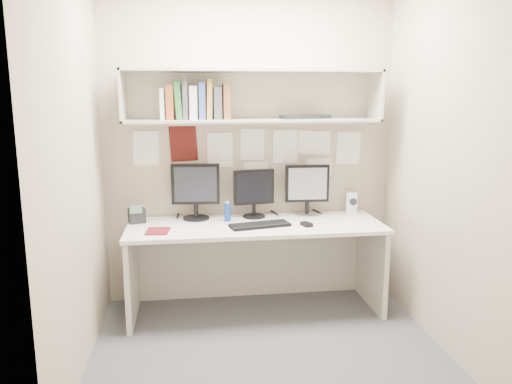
{
  "coord_description": "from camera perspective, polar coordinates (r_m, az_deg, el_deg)",
  "views": [
    {
      "loc": [
        -0.51,
        -3.13,
        1.73
      ],
      "look_at": [
        -0.04,
        0.35,
        1.04
      ],
      "focal_mm": 35.0,
      "sensor_mm": 36.0,
      "label": 1
    }
  ],
  "objects": [
    {
      "name": "desk_phone",
      "position": [
        4.06,
        -13.46,
        -2.62
      ],
      "size": [
        0.15,
        0.14,
        0.15
      ],
      "rotation": [
        0.0,
        0.0,
        0.29
      ],
      "color": "black",
      "rests_on": "desk"
    },
    {
      "name": "mouse",
      "position": [
        3.88,
        5.8,
        -3.7
      ],
      "size": [
        0.09,
        0.11,
        0.03
      ],
      "primitive_type": "cube",
      "rotation": [
        0.0,
        0.0,
        0.38
      ],
      "color": "black",
      "rests_on": "desk"
    },
    {
      "name": "overhead_hutch",
      "position": [
        4.02,
        -0.47,
        10.94
      ],
      "size": [
        2.0,
        0.38,
        0.4
      ],
      "color": "beige",
      "rests_on": "wall_back"
    },
    {
      "name": "wall_left",
      "position": [
        3.23,
        -20.04,
        2.77
      ],
      "size": [
        0.02,
        2.0,
        2.6
      ],
      "primitive_type": "cube",
      "color": "tan",
      "rests_on": "ground"
    },
    {
      "name": "wall_right",
      "position": [
        3.59,
        20.8,
        3.48
      ],
      "size": [
        0.02,
        2.0,
        2.6
      ],
      "primitive_type": "cube",
      "color": "tan",
      "rests_on": "ground"
    },
    {
      "name": "keyboard",
      "position": [
        3.85,
        0.44,
        -3.8
      ],
      "size": [
        0.49,
        0.26,
        0.02
      ],
      "primitive_type": "cube",
      "rotation": [
        0.0,
        0.0,
        0.21
      ],
      "color": "black",
      "rests_on": "desk"
    },
    {
      "name": "monitor_left",
      "position": [
        4.07,
        -6.92,
        0.35
      ],
      "size": [
        0.39,
        0.21,
        0.45
      ],
      "rotation": [
        0.0,
        0.0,
        -0.09
      ],
      "color": "black",
      "rests_on": "desk"
    },
    {
      "name": "pinned_papers",
      "position": [
        4.18,
        -0.69,
        4.49
      ],
      "size": [
        1.92,
        0.01,
        0.48
      ],
      "primitive_type": null,
      "color": "white",
      "rests_on": "wall_back"
    },
    {
      "name": "book_stack",
      "position": [
        3.91,
        -6.91,
        10.21
      ],
      "size": [
        0.53,
        0.19,
        0.31
      ],
      "color": "silver",
      "rests_on": "overhead_hutch"
    },
    {
      "name": "speaker",
      "position": [
        4.35,
        10.85,
        -1.2
      ],
      "size": [
        0.11,
        0.11,
        0.18
      ],
      "rotation": [
        0.0,
        0.0,
        -0.25
      ],
      "color": "silver",
      "rests_on": "desk"
    },
    {
      "name": "maroon_notebook",
      "position": [
        3.78,
        -11.17,
        -4.4
      ],
      "size": [
        0.18,
        0.22,
        0.01
      ],
      "primitive_type": "cube",
      "rotation": [
        0.0,
        0.0,
        -0.1
      ],
      "color": "maroon",
      "rests_on": "desk"
    },
    {
      "name": "hutch_tray",
      "position": [
        4.05,
        5.66,
        8.54
      ],
      "size": [
        0.42,
        0.26,
        0.03
      ],
      "primitive_type": "cube",
      "rotation": [
        0.0,
        0.0,
        0.29
      ],
      "color": "black",
      "rests_on": "overhead_hutch"
    },
    {
      "name": "desk",
      "position": [
        4.05,
        -0.06,
        -8.61
      ],
      "size": [
        2.0,
        0.7,
        0.73
      ],
      "color": "silver",
      "rests_on": "floor"
    },
    {
      "name": "monitor_right",
      "position": [
        4.18,
        5.87,
        0.5
      ],
      "size": [
        0.37,
        0.2,
        0.43
      ],
      "rotation": [
        0.0,
        0.0,
        -0.05
      ],
      "color": "#A5A5AA",
      "rests_on": "desk"
    },
    {
      "name": "wall_front",
      "position": [
        2.23,
        5.6,
        -0.08
      ],
      "size": [
        2.4,
        0.02,
        2.6
      ],
      "primitive_type": "cube",
      "color": "tan",
      "rests_on": "ground"
    },
    {
      "name": "floor",
      "position": [
        3.61,
        1.39,
        -17.56
      ],
      "size": [
        2.4,
        2.0,
        0.01
      ],
      "primitive_type": "cube",
      "color": "#47474C",
      "rests_on": "ground"
    },
    {
      "name": "monitor_center",
      "position": [
        4.11,
        -0.24,
        0.14
      ],
      "size": [
        0.34,
        0.19,
        0.4
      ],
      "rotation": [
        0.0,
        0.0,
        0.16
      ],
      "color": "black",
      "rests_on": "desk"
    },
    {
      "name": "blue_bottle",
      "position": [
        4.0,
        -3.28,
        -2.28
      ],
      "size": [
        0.05,
        0.05,
        0.16
      ],
      "color": "navy",
      "rests_on": "desk"
    },
    {
      "name": "wall_back",
      "position": [
        4.18,
        -0.7,
        5.18
      ],
      "size": [
        2.4,
        0.02,
        2.6
      ],
      "primitive_type": "cube",
      "color": "tan",
      "rests_on": "ground"
    }
  ]
}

